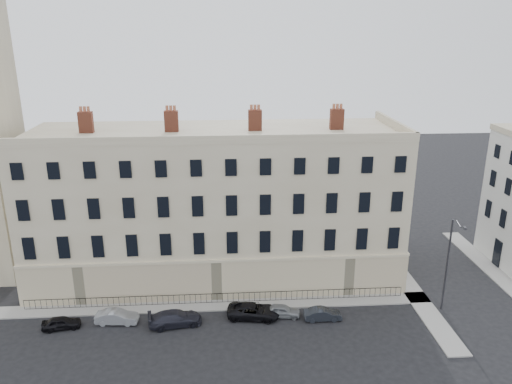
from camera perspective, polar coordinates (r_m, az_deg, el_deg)
ground at (r=43.62m, az=3.74°, el=-15.94°), size 160.00×160.00×0.00m
terrace at (r=50.60m, az=-4.59°, el=-1.40°), size 36.22×12.22×17.00m
pavement_terrace at (r=47.71m, az=-9.39°, el=-12.80°), size 48.00×2.00×0.12m
pavement_east_return at (r=53.28m, az=16.77°, el=-9.86°), size 2.00×24.00×0.12m
pavement_adjacent at (r=59.01m, az=25.31°, el=-8.06°), size 2.00×20.00×0.12m
railings at (r=47.57m, az=-4.47°, el=-12.00°), size 35.00×0.04×0.96m
car_a at (r=47.02m, az=-21.35°, el=-13.75°), size 3.34×1.76×1.08m
car_b at (r=46.25m, az=-15.62°, el=-13.59°), size 3.75×1.54×1.21m
car_c at (r=44.89m, az=-9.23°, el=-14.06°), size 4.81×2.57×1.33m
car_d at (r=45.36m, az=-0.30°, el=-13.45°), size 4.90×2.81×1.29m
car_e at (r=45.62m, az=3.00°, el=-13.40°), size 3.46×1.80×1.12m
car_f at (r=45.50m, az=7.63°, el=-13.67°), size 3.31×1.16×1.09m
streetlamp at (r=47.67m, az=21.13°, el=-7.37°), size 0.61×1.87×8.77m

